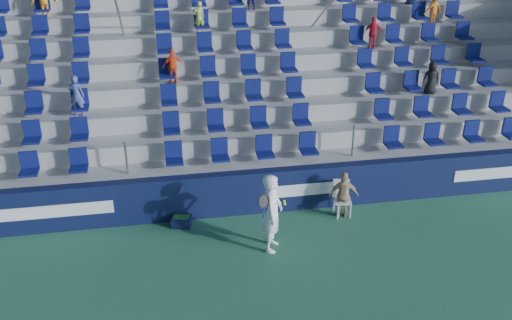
{
  "coord_description": "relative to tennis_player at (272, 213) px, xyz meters",
  "views": [
    {
      "loc": [
        -2.01,
        -9.77,
        7.93
      ],
      "look_at": [
        0.2,
        2.8,
        1.7
      ],
      "focal_mm": 40.0,
      "sensor_mm": 36.0,
      "label": 1
    }
  ],
  "objects": [
    {
      "name": "grandstand",
      "position": [
        -0.34,
        6.83,
        1.15
      ],
      "size": [
        24.0,
        8.17,
        6.63
      ],
      "color": "#A4A49E",
      "rests_on": "ground"
    },
    {
      "name": "ball_bin",
      "position": [
        -2.08,
        1.34,
        -0.84
      ],
      "size": [
        0.56,
        0.45,
        0.28
      ],
      "color": "#0F1438",
      "rests_on": "ground"
    },
    {
      "name": "ground",
      "position": [
        -0.34,
        -1.41,
        -0.99
      ],
      "size": [
        70.0,
        70.0,
        0.0
      ],
      "primitive_type": "plane",
      "color": "#30704E",
      "rests_on": "ground"
    },
    {
      "name": "sponsor_wall",
      "position": [
        -0.34,
        1.74,
        -0.39
      ],
      "size": [
        24.0,
        0.32,
        1.2
      ],
      "color": "#10173C",
      "rests_on": "ground"
    },
    {
      "name": "line_judge_chair",
      "position": [
        2.12,
        1.24,
        -0.43
      ],
      "size": [
        0.5,
        0.51,
        0.98
      ],
      "color": "white",
      "rests_on": "ground"
    },
    {
      "name": "line_judge",
      "position": [
        2.12,
        1.09,
        -0.34
      ],
      "size": [
        0.81,
        0.49,
        1.29
      ],
      "primitive_type": "imported",
      "rotation": [
        0.0,
        0.0,
        2.9
      ],
      "color": "tan",
      "rests_on": "ground"
    },
    {
      "name": "tennis_player",
      "position": [
        0.0,
        0.0,
        0.0
      ],
      "size": [
        0.74,
        0.84,
        1.97
      ],
      "color": "white",
      "rests_on": "ground"
    }
  ]
}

